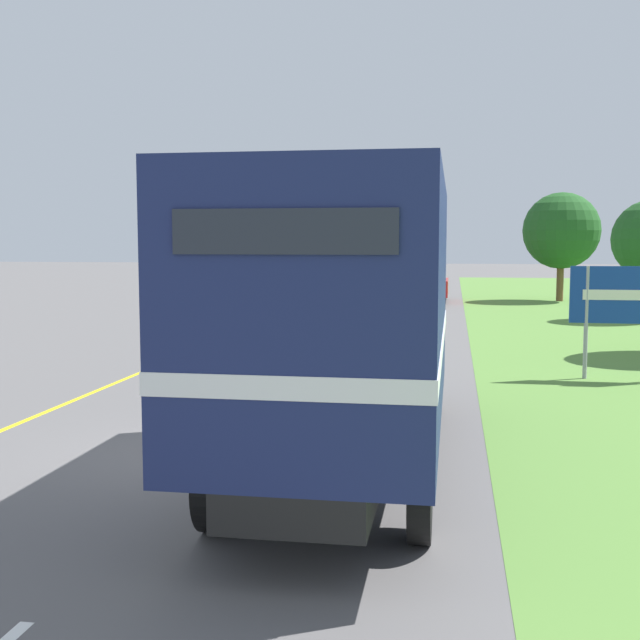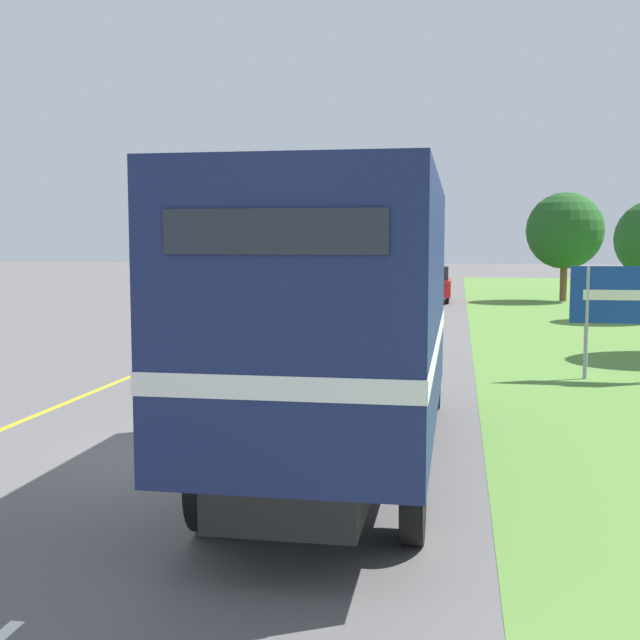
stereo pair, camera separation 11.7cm
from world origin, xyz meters
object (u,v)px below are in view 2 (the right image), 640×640
at_px(lead_car_white, 289,305).
at_px(lead_car_red_ahead, 432,284).
at_px(horse_trailer_truck, 345,312).
at_px(highway_sign, 631,298).
at_px(lead_car_silver_ahead, 382,270).
at_px(roadside_tree_far, 565,231).

height_order(lead_car_white, lead_car_red_ahead, lead_car_white).
bearing_deg(lead_car_red_ahead, horse_trailer_truck, -90.35).
bearing_deg(highway_sign, lead_car_silver_ahead, 102.72).
xyz_separation_m(lead_car_white, lead_car_silver_ahead, (-0.20, 33.12, -0.02)).
distance_m(lead_car_white, roadside_tree_far, 19.83).
relative_size(lead_car_white, highway_sign, 1.41).
distance_m(lead_car_silver_ahead, highway_sign, 40.77).
bearing_deg(lead_car_silver_ahead, lead_car_red_ahead, -76.99).
distance_m(lead_car_silver_ahead, roadside_tree_far, 19.61).
xyz_separation_m(horse_trailer_truck, roadside_tree_far, (6.55, 30.92, 1.45)).
relative_size(highway_sign, roadside_tree_far, 0.51).
xyz_separation_m(lead_car_silver_ahead, highway_sign, (8.97, -39.76, 0.80)).
height_order(horse_trailer_truck, lead_car_white, horse_trailer_truck).
height_order(lead_car_red_ahead, lead_car_silver_ahead, lead_car_silver_ahead).
bearing_deg(roadside_tree_far, lead_car_red_ahead, -166.36).
distance_m(horse_trailer_truck, lead_car_white, 14.68).
bearing_deg(roadside_tree_far, horse_trailer_truck, -101.97).
xyz_separation_m(lead_car_red_ahead, lead_car_silver_ahead, (-4.14, 17.91, 0.06)).
xyz_separation_m(lead_car_white, lead_car_red_ahead, (3.93, 15.21, -0.08)).
height_order(lead_car_silver_ahead, highway_sign, highway_sign).
xyz_separation_m(lead_car_red_ahead, highway_sign, (4.83, -21.85, 0.86)).
bearing_deg(lead_car_white, lead_car_silver_ahead, 90.35).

